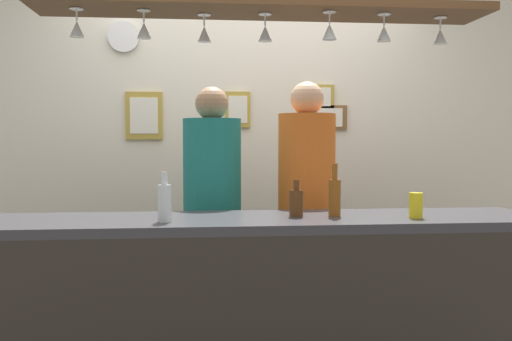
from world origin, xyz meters
TOP-DOWN VIEW (x-y plane):
  - back_wall at (0.00, 1.10)m, footprint 4.40×0.06m
  - bar_counter at (0.00, -0.50)m, footprint 2.70×0.55m
  - overhead_glass_rack at (0.00, -0.30)m, footprint 2.20×0.36m
  - hanging_wineglass_far_left at (-0.88, -0.32)m, footprint 0.07×0.07m
  - hanging_wineglass_left at (-0.57, -0.31)m, footprint 0.07×0.07m
  - hanging_wineglass_center_left at (-0.29, -0.25)m, footprint 0.07×0.07m
  - hanging_wineglass_center at (0.01, -0.29)m, footprint 0.07×0.07m
  - hanging_wineglass_center_right at (0.31, -0.37)m, footprint 0.07×0.07m
  - hanging_wineglass_right at (0.58, -0.35)m, footprint 0.07×0.07m
  - hanging_wineglass_far_right at (0.89, -0.30)m, footprint 0.07×0.07m
  - person_left_teal_shirt at (-0.24, 0.26)m, footprint 0.34×0.34m
  - person_middle_orange_shirt at (0.32, 0.26)m, footprint 0.34×0.34m
  - bottle_beer_amber_tall at (0.34, -0.35)m, footprint 0.06×0.06m
  - bottle_beer_brown_stubby at (0.16, -0.34)m, footprint 0.07×0.07m
  - bottle_soda_clear at (-0.47, -0.45)m, footprint 0.06×0.06m
  - drink_can at (0.72, -0.44)m, footprint 0.07×0.07m
  - picture_frame_crest at (-0.04, 1.06)m, footprint 0.18×0.02m
  - picture_frame_caricature at (-0.71, 1.06)m, footprint 0.26×0.02m
  - picture_frame_upper_small at (0.56, 1.06)m, footprint 0.22×0.02m
  - picture_frame_lower_pair at (0.62, 1.06)m, footprint 0.30×0.02m
  - wall_clock at (-0.85, 1.05)m, footprint 0.22×0.03m

SIDE VIEW (x-z plane):
  - bar_counter at x=0.00m, z-range 0.17..1.15m
  - person_left_teal_shirt at x=-0.24m, z-range 0.17..1.83m
  - person_middle_orange_shirt at x=0.32m, z-range 0.18..1.87m
  - drink_can at x=0.72m, z-range 0.98..1.10m
  - bottle_beer_brown_stubby at x=0.16m, z-range 0.96..1.14m
  - bottle_soda_clear at x=-0.47m, z-range 0.95..1.18m
  - bottle_beer_amber_tall at x=0.34m, z-range 0.95..1.21m
  - back_wall at x=0.00m, z-range 0.00..2.60m
  - picture_frame_lower_pair at x=0.62m, z-range 1.42..1.60m
  - picture_frame_caricature at x=-0.71m, z-range 1.35..1.69m
  - picture_frame_crest at x=-0.04m, z-range 1.44..1.70m
  - picture_frame_upper_small at x=0.56m, z-range 1.58..1.76m
  - hanging_wineglass_far_left at x=-0.88m, z-range 1.81..1.94m
  - hanging_wineglass_left at x=-0.57m, z-range 1.81..1.94m
  - hanging_wineglass_center_left at x=-0.29m, z-range 1.81..1.94m
  - hanging_wineglass_center at x=0.01m, z-range 1.81..1.94m
  - hanging_wineglass_center_right at x=0.31m, z-range 1.81..1.94m
  - hanging_wineglass_right at x=0.58m, z-range 1.81..1.94m
  - hanging_wineglass_far_right at x=0.89m, z-range 1.81..1.94m
  - overhead_glass_rack at x=0.00m, z-range 1.97..2.01m
  - wall_clock at x=-0.85m, z-range 1.97..2.19m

